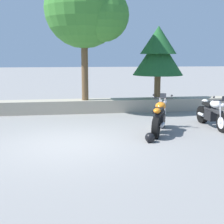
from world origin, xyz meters
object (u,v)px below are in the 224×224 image
object	(u,v)px
leafy_tree_far_left	(88,10)
pine_tree_mid_left	(158,52)
motorcycle_orange_centre	(160,118)
rider_helmet	(150,138)
motorcycle_white_far_right	(213,113)

from	to	relation	value
leafy_tree_far_left	pine_tree_mid_left	bearing A→B (deg)	4.54
leafy_tree_far_left	pine_tree_mid_left	size ratio (longest dim) A/B	1.71
motorcycle_orange_centre	rider_helmet	distance (m)	1.28
motorcycle_white_far_right	rider_helmet	size ratio (longest dim) A/B	7.37
motorcycle_orange_centre	pine_tree_mid_left	size ratio (longest dim) A/B	0.62
leafy_tree_far_left	motorcycle_white_far_right	bearing A→B (deg)	-39.56
motorcycle_white_far_right	leafy_tree_far_left	size ratio (longest dim) A/B	0.38
pine_tree_mid_left	leafy_tree_far_left	bearing A→B (deg)	-175.46
pine_tree_mid_left	rider_helmet	bearing A→B (deg)	-108.47
motorcycle_white_far_right	rider_helmet	bearing A→B (deg)	-149.98
motorcycle_white_far_right	pine_tree_mid_left	size ratio (longest dim) A/B	0.66
rider_helmet	pine_tree_mid_left	size ratio (longest dim) A/B	0.09
motorcycle_orange_centre	pine_tree_mid_left	bearing A→B (deg)	74.77
rider_helmet	pine_tree_mid_left	distance (m)	5.84
motorcycle_white_far_right	pine_tree_mid_left	xyz separation A→B (m)	(-0.92, 3.53, 2.10)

